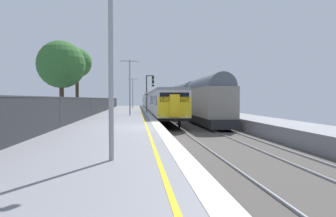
% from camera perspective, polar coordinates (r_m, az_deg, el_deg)
% --- Properties ---
extents(ground, '(17.40, 110.00, 1.21)m').
position_cam_1_polar(ground, '(18.34, 5.29, -5.38)').
color(ground, gray).
extents(commuter_train_at_platform, '(2.83, 63.48, 3.81)m').
position_cam_1_polar(commuter_train_at_platform, '(55.23, -2.90, 1.43)').
color(commuter_train_at_platform, '#B7B7BC').
rests_on(commuter_train_at_platform, ground).
extents(freight_train_adjacent_track, '(2.60, 38.66, 4.87)m').
position_cam_1_polar(freight_train_adjacent_track, '(42.76, 3.43, 1.83)').
color(freight_train_adjacent_track, '#232326').
rests_on(freight_train_adjacent_track, ground).
extents(signal_gantry, '(1.10, 0.24, 4.83)m').
position_cam_1_polar(signal_gantry, '(39.17, -3.76, 3.81)').
color(signal_gantry, '#47474C').
rests_on(signal_gantry, ground).
extents(speed_limit_sign, '(0.59, 0.08, 2.51)m').
position_cam_1_polar(speed_limit_sign, '(35.29, -4.12, 1.72)').
color(speed_limit_sign, '#59595B').
rests_on(speed_limit_sign, ground).
extents(platform_lamp_near, '(2.00, 0.20, 5.35)m').
position_cam_1_polar(platform_lamp_near, '(8.45, -10.99, 11.87)').
color(platform_lamp_near, '#93999E').
rests_on(platform_lamp_near, ground).
extents(platform_lamp_mid, '(2.00, 0.20, 5.67)m').
position_cam_1_polar(platform_lamp_mid, '(30.58, -7.40, 4.94)').
color(platform_lamp_mid, '#93999E').
rests_on(platform_lamp_mid, ground).
extents(platform_lamp_far, '(2.00, 0.20, 5.31)m').
position_cam_1_polar(platform_lamp_far, '(52.79, -6.83, 3.45)').
color(platform_lamp_far, '#93999E').
rests_on(platform_lamp_far, ground).
extents(platform_back_fence, '(0.07, 99.00, 1.83)m').
position_cam_1_polar(platform_back_fence, '(18.41, -20.22, -0.57)').
color(platform_back_fence, '#282B2D').
rests_on(platform_back_fence, ground).
extents(background_tree_left, '(3.31, 3.31, 7.44)m').
position_cam_1_polar(background_tree_left, '(35.15, -17.30, 8.27)').
color(background_tree_left, '#473323').
rests_on(background_tree_left, ground).
extents(background_tree_centre, '(4.69, 4.69, 7.45)m').
position_cam_1_polar(background_tree_centre, '(31.29, -20.01, 7.78)').
color(background_tree_centre, '#473323').
rests_on(background_tree_centre, ground).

